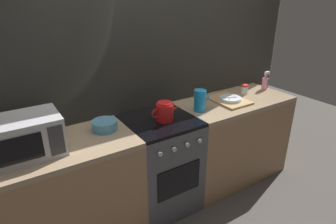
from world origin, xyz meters
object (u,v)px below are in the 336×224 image
at_px(stove_unit, 160,164).
at_px(pitcher, 200,100).
at_px(spice_jar, 244,89).
at_px(dish_pile, 229,100).
at_px(microwave, 25,136).
at_px(kettle, 165,111).
at_px(mixing_bowl, 105,125).
at_px(spray_bottle, 265,83).

bearing_deg(stove_unit, pitcher, -4.10).
distance_m(pitcher, spice_jar, 0.70).
bearing_deg(dish_pile, microwave, 179.72).
relative_size(stove_unit, kettle, 3.16).
bearing_deg(spice_jar, pitcher, -171.51).
bearing_deg(kettle, mixing_bowl, 168.24).
bearing_deg(dish_pile, spice_jar, 15.42).
bearing_deg(kettle, microwave, 177.95).
bearing_deg(dish_pile, mixing_bowl, 176.67).
bearing_deg(stove_unit, spray_bottle, 2.51).
xyz_separation_m(mixing_bowl, spice_jar, (1.58, 0.01, 0.01)).
height_order(stove_unit, kettle, kettle).
xyz_separation_m(kettle, mixing_bowl, (-0.50, 0.10, -0.04)).
bearing_deg(mixing_bowl, pitcher, -6.23).
bearing_deg(microwave, mixing_bowl, 6.53).
xyz_separation_m(dish_pile, spice_jar, (0.29, 0.08, 0.03)).
relative_size(stove_unit, dish_pile, 2.25).
height_order(kettle, spice_jar, kettle).
bearing_deg(spray_bottle, dish_pile, -173.42).
xyz_separation_m(pitcher, dish_pile, (0.40, 0.02, -0.08)).
bearing_deg(spice_jar, dish_pile, -164.58).
bearing_deg(microwave, kettle, -2.05).
bearing_deg(pitcher, microwave, 178.77).
bearing_deg(pitcher, spice_jar, 8.49).
bearing_deg(kettle, stove_unit, 126.80).
xyz_separation_m(microwave, dish_pile, (1.85, -0.01, -0.12)).
bearing_deg(stove_unit, mixing_bowl, 171.91).
distance_m(kettle, pitcher, 0.39).
height_order(mixing_bowl, spice_jar, spice_jar).
height_order(microwave, mixing_bowl, microwave).
relative_size(mixing_bowl, dish_pile, 0.50).
xyz_separation_m(stove_unit, kettle, (0.03, -0.04, 0.53)).
bearing_deg(dish_pile, spray_bottle, 6.58).
height_order(mixing_bowl, pitcher, pitcher).
bearing_deg(pitcher, spray_bottle, 5.24).
relative_size(kettle, spray_bottle, 1.40).
bearing_deg(pitcher, stove_unit, 175.90).
xyz_separation_m(spice_jar, spray_bottle, (0.31, -0.01, 0.03)).
relative_size(pitcher, dish_pile, 0.50).
xyz_separation_m(mixing_bowl, spray_bottle, (1.89, -0.01, 0.04)).
bearing_deg(spray_bottle, mixing_bowl, 179.84).
bearing_deg(dish_pile, stove_unit, 179.46).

